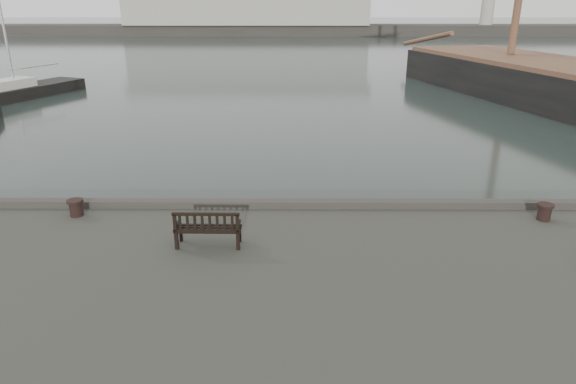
% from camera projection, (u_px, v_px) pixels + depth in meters
% --- Properties ---
extents(ground, '(400.00, 400.00, 0.00)m').
position_uv_depth(ground, '(275.00, 259.00, 13.73)').
color(ground, black).
rests_on(ground, ground).
extents(breakwater, '(140.00, 9.50, 12.20)m').
position_uv_depth(breakwater, '(265.00, 12.00, 98.36)').
color(breakwater, '#383530').
rests_on(breakwater, ground).
extents(bench, '(1.41, 0.50, 0.81)m').
position_uv_depth(bench, '(208.00, 235.00, 10.90)').
color(bench, black).
rests_on(bench, quay).
extents(bollard_left, '(0.44, 0.44, 0.41)m').
position_uv_depth(bollard_left, '(76.00, 208.00, 12.46)').
color(bollard_left, black).
rests_on(bollard_left, quay).
extents(bollard_right, '(0.50, 0.50, 0.41)m').
position_uv_depth(bollard_right, '(544.00, 212.00, 12.21)').
color(bollard_right, black).
rests_on(bollard_right, quay).
extents(yacht_d, '(6.06, 9.79, 12.01)m').
position_uv_depth(yacht_d, '(22.00, 94.00, 36.23)').
color(yacht_d, black).
rests_on(yacht_d, ground).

